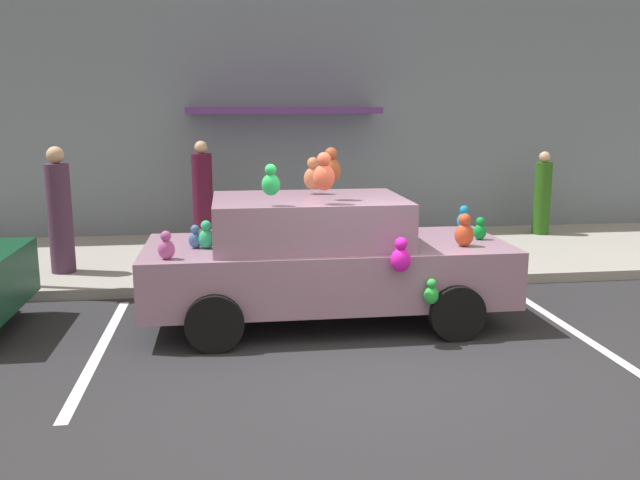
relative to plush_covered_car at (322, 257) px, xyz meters
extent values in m
plane|color=#262628|center=(0.34, -1.68, -0.80)|extent=(60.00, 60.00, 0.00)
cube|color=gray|center=(0.34, 3.32, -0.73)|extent=(24.00, 4.00, 0.15)
cube|color=slate|center=(0.34, 5.47, 2.40)|extent=(24.00, 0.30, 6.40)
cube|color=#562D72|center=(-0.05, 4.92, 1.75)|extent=(3.60, 1.10, 0.12)
cube|color=silver|center=(2.90, -0.68, -0.80)|extent=(0.12, 3.60, 0.01)
cube|color=silver|center=(-2.55, -0.68, -0.80)|extent=(0.12, 3.60, 0.01)
cube|color=gray|center=(0.06, 0.00, -0.16)|extent=(4.38, 1.79, 0.68)
cube|color=gray|center=(-0.16, 0.00, 0.46)|extent=(2.28, 1.57, 0.56)
cylinder|color=black|center=(1.41, 0.90, -0.48)|extent=(0.64, 0.22, 0.64)
cylinder|color=black|center=(1.41, -0.89, -0.48)|extent=(0.64, 0.22, 0.64)
cylinder|color=black|center=(-1.30, 0.90, -0.48)|extent=(0.64, 0.22, 0.64)
cylinder|color=black|center=(-1.30, -0.89, -0.48)|extent=(0.64, 0.22, 0.64)
ellipsoid|color=#C44322|center=(1.64, -0.42, 0.32)|extent=(0.23, 0.19, 0.27)
sphere|color=#C44322|center=(1.64, -0.42, 0.50)|extent=(0.15, 0.15, 0.15)
ellipsoid|color=#2BB971|center=(-1.38, -0.13, 0.30)|extent=(0.19, 0.16, 0.23)
sphere|color=#2BB971|center=(-1.38, -0.13, 0.45)|extent=(0.12, 0.12, 0.12)
ellipsoid|color=green|center=(1.09, -0.96, -0.25)|extent=(0.17, 0.14, 0.20)
sphere|color=green|center=(1.09, -0.96, -0.11)|extent=(0.11, 0.11, 0.11)
ellipsoid|color=#CA6859|center=(-0.79, 0.55, 0.34)|extent=(0.26, 0.21, 0.31)
sphere|color=#CA6859|center=(-0.79, 0.55, 0.55)|extent=(0.17, 0.17, 0.17)
ellipsoid|color=#3E6297|center=(-1.51, -0.10, 0.28)|extent=(0.16, 0.13, 0.19)
sphere|color=#3E6297|center=(-1.51, -0.10, 0.41)|extent=(0.10, 0.10, 0.10)
ellipsoid|color=#E417B5|center=(0.73, -0.98, 0.17)|extent=(0.22, 0.18, 0.26)
sphere|color=#E417B5|center=(0.73, -0.98, 0.35)|extent=(0.14, 0.14, 0.14)
ellipsoid|color=#1585B6|center=(2.03, 0.67, 0.29)|extent=(0.19, 0.15, 0.22)
sphere|color=#1585B6|center=(2.03, 0.67, 0.44)|extent=(0.12, 0.12, 0.12)
ellipsoid|color=brown|center=(0.07, -0.24, 1.09)|extent=(0.24, 0.19, 0.28)
sphere|color=brown|center=(0.07, -0.24, 1.28)|extent=(0.15, 0.15, 0.15)
ellipsoid|color=#EF5C3F|center=(-0.06, -0.58, 1.04)|extent=(0.25, 0.20, 0.29)
sphere|color=#EF5C3F|center=(-0.06, -0.58, 1.24)|extent=(0.16, 0.16, 0.16)
ellipsoid|color=#58ED51|center=(-0.64, 0.15, 0.27)|extent=(0.15, 0.13, 0.18)
sphere|color=#58ED51|center=(-0.64, 0.15, 0.40)|extent=(0.10, 0.10, 0.10)
ellipsoid|color=#C66F46|center=(-0.07, 0.33, 0.94)|extent=(0.23, 0.19, 0.27)
sphere|color=#C66F46|center=(-0.07, 0.33, 1.13)|extent=(0.15, 0.15, 0.15)
ellipsoid|color=#108E30|center=(1.98, -0.05, 0.28)|extent=(0.16, 0.13, 0.19)
sphere|color=#108E30|center=(1.98, -0.05, 0.41)|extent=(0.10, 0.10, 0.10)
ellipsoid|color=#2BC45B|center=(-0.65, -0.63, 0.97)|extent=(0.20, 0.16, 0.24)
sphere|color=#2BC45B|center=(-0.65, -0.63, 1.14)|extent=(0.13, 0.13, 0.13)
ellipsoid|color=#A84788|center=(-1.80, -0.65, 0.29)|extent=(0.18, 0.15, 0.22)
sphere|color=#A84788|center=(-1.80, -0.65, 0.44)|extent=(0.12, 0.12, 0.12)
ellipsoid|color=brown|center=(-1.45, 1.82, -0.42)|extent=(0.37, 0.31, 0.47)
sphere|color=brown|center=(-1.45, 1.82, -0.08)|extent=(0.27, 0.27, 0.27)
sphere|color=brown|center=(-1.55, 1.82, 0.01)|extent=(0.11, 0.11, 0.11)
sphere|color=brown|center=(-1.36, 1.82, 0.01)|extent=(0.11, 0.11, 0.11)
cylinder|color=#482C43|center=(-3.62, 2.40, 0.17)|extent=(0.36, 0.36, 1.64)
sphere|color=tan|center=(-3.62, 2.40, 1.12)|extent=(0.25, 0.25, 0.25)
cylinder|color=#265715|center=(4.97, 4.39, 0.05)|extent=(0.33, 0.33, 1.41)
sphere|color=tan|center=(4.97, 4.39, 0.86)|extent=(0.21, 0.21, 0.21)
cylinder|color=#461126|center=(-1.58, 4.24, 0.17)|extent=(0.36, 0.36, 1.64)
sphere|color=tan|center=(-1.58, 4.24, 1.11)|extent=(0.23, 0.23, 0.23)
camera|label=1|loc=(-1.11, -7.88, 1.80)|focal=37.50mm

